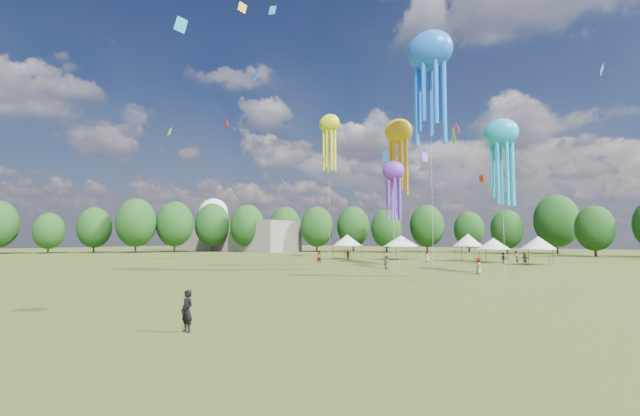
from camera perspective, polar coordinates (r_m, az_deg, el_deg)
The scene contains 10 objects.
ground at distance 25.49m, azimuth -23.98°, elevation -11.87°, with size 300.00×300.00×0.00m, color #384416.
observer_main at distance 18.49m, azimuth -16.84°, elevation -12.65°, with size 0.60×0.39×1.65m, color black.
spectator_near at distance 52.12m, azimuth 8.59°, elevation -7.00°, with size 0.76×0.60×1.57m, color gray.
spectators_far at distance 65.05m, azimuth 17.05°, elevation -6.20°, with size 27.02×26.85×1.88m.
festival_tents at distance 72.20m, azimuth 14.54°, elevation -4.20°, with size 34.34×11.08×4.28m.
show_kites at distance 56.55m, azimuth 10.66°, elevation 11.71°, with size 35.30×18.58×26.76m.
small_kites at distance 63.95m, azimuth 13.87°, elevation 20.96°, with size 75.89×68.68×46.87m.
treeline at distance 79.26m, azimuth 17.91°, elevation -1.59°, with size 201.57×95.24×13.43m.
hangar at distance 126.29m, azimuth -11.16°, elevation -3.62°, with size 40.00×12.00×8.00m, color gray.
radome at distance 142.48m, azimuth -13.63°, elevation -1.19°, with size 9.00×9.00×16.00m.
Camera 1 is at (21.98, -12.35, 3.71)m, focal length 24.73 mm.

